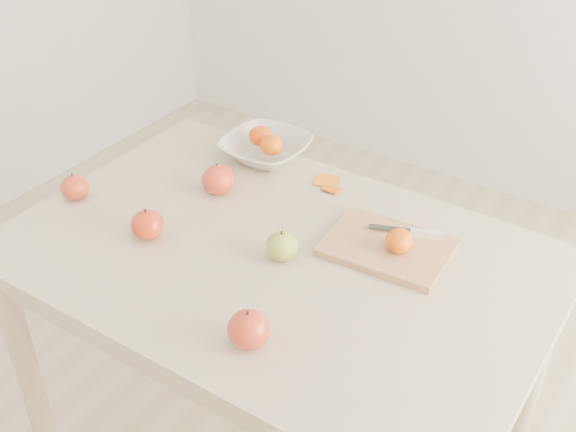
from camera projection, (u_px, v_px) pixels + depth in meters
The scene contains 14 objects.
table at pixel (276, 287), 1.66m from camera, with size 1.20×0.80×0.75m.
cutting_board at pixel (388, 247), 1.61m from camera, with size 0.27×0.20×0.02m, color tan.
board_tangerine at pixel (399, 241), 1.57m from camera, with size 0.06×0.06×0.05m, color #D85E07.
fruit_bowl at pixel (266, 149), 1.94m from camera, with size 0.23×0.23×0.06m, color silver.
bowl_tangerine_near at pixel (260, 136), 1.95m from camera, with size 0.06×0.06×0.05m, color #DC4007.
bowl_tangerine_far at pixel (271, 145), 1.91m from camera, with size 0.06×0.06×0.05m, color orange.
orange_peel_a at pixel (326, 182), 1.85m from camera, with size 0.06×0.04×0.00m, color orange.
orange_peel_b at pixel (331, 190), 1.82m from camera, with size 0.04×0.04×0.00m, color #DC530F.
paring_knife at pixel (421, 233), 1.62m from camera, with size 0.17×0.07×0.01m.
apple_green at pixel (282, 246), 1.57m from camera, with size 0.07×0.07×0.07m, color olive.
apple_red_e at pixel (248, 329), 1.35m from camera, with size 0.08×0.08×0.07m, color #94070F.
apple_red_d at pixel (75, 187), 1.78m from camera, with size 0.07×0.07×0.06m, color maroon.
apple_red_a at pixel (218, 180), 1.79m from camera, with size 0.08×0.08×0.08m, color #A4121C.
apple_red_c at pixel (147, 224), 1.64m from camera, with size 0.08×0.08×0.07m, color #960B0A.
Camera 1 is at (0.74, -1.05, 1.72)m, focal length 45.00 mm.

